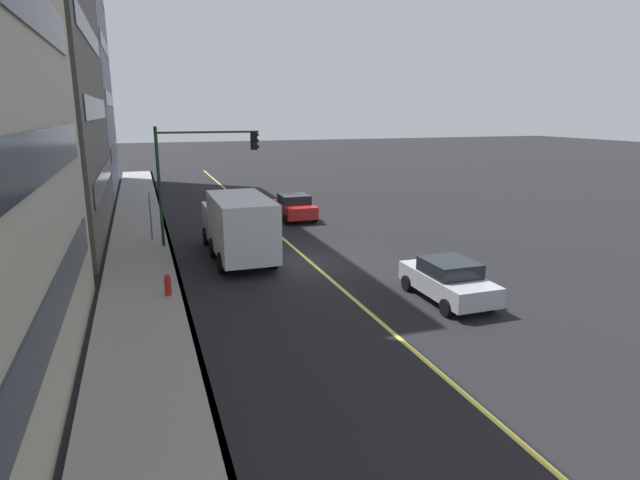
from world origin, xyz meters
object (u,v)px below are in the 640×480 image
truck_white (238,225)px  street_sign_post (150,213)px  car_red (294,207)px  traffic_light_mast (198,164)px  car_silver (448,280)px  fire_hydrant (168,287)px

truck_white → street_sign_post: size_ratio=2.80×
car_red → traffic_light_mast: traffic_light_mast is taller
car_silver → fire_hydrant: 10.13m
car_silver → traffic_light_mast: size_ratio=0.69×
car_silver → truck_white: 10.12m
street_sign_post → fire_hydrant: size_ratio=2.83×
street_sign_post → fire_hydrant: (-8.87, -0.31, -1.11)m
truck_white → car_red: bearing=-32.3°
fire_hydrant → car_red: bearing=-34.0°
car_silver → fire_hydrant: bearing=70.3°
truck_white → street_sign_post: bearing=41.6°
car_red → street_sign_post: (-3.58, 8.71, 0.78)m
car_silver → fire_hydrant: (3.42, 9.53, -0.30)m
traffic_light_mast → fire_hydrant: bearing=164.4°
car_red → truck_white: (-7.82, 4.95, 0.78)m
traffic_light_mast → fire_hydrant: (-7.57, 2.12, -3.67)m
car_red → traffic_light_mast: (-4.89, 6.29, 3.34)m
fire_hydrant → street_sign_post: bearing=2.0°
car_silver → fire_hydrant: size_ratio=4.37×
car_red → fire_hydrant: 15.03m
traffic_light_mast → car_red: bearing=-52.2°
car_red → fire_hydrant: size_ratio=4.38×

